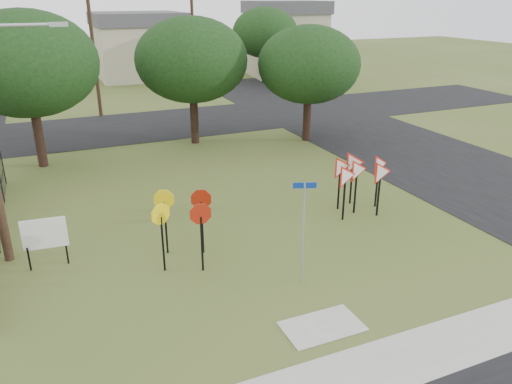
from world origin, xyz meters
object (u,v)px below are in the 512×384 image
(street_name_sign, at_px, (303,227))
(stop_sign_cluster, at_px, (182,213))
(yield_sign_cluster, at_px, (359,171))
(info_board, at_px, (45,235))

(street_name_sign, height_order, stop_sign_cluster, street_name_sign)
(yield_sign_cluster, xyz_separation_m, info_board, (-11.04, 0.17, -0.56))
(stop_sign_cluster, xyz_separation_m, info_board, (-3.90, 1.31, -0.58))
(street_name_sign, distance_m, stop_sign_cluster, 3.75)
(yield_sign_cluster, bearing_deg, info_board, 179.13)
(street_name_sign, relative_size, info_board, 1.91)
(stop_sign_cluster, xyz_separation_m, yield_sign_cluster, (7.14, 1.14, -0.03))
(street_name_sign, distance_m, yield_sign_cluster, 5.71)
(stop_sign_cluster, bearing_deg, yield_sign_cluster, 9.08)
(stop_sign_cluster, height_order, info_board, stop_sign_cluster)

